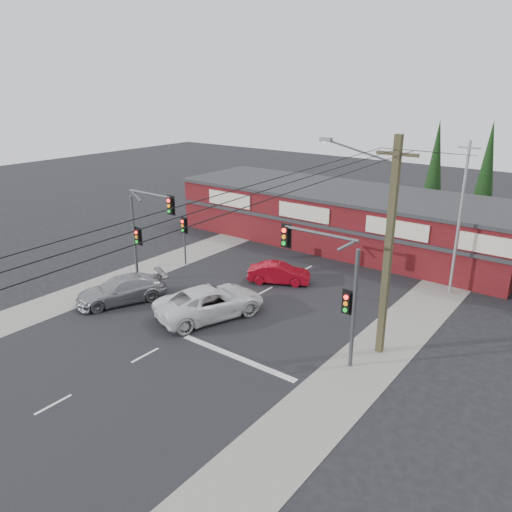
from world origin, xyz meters
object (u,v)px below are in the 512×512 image
Objects in this scene: red_sedan at (279,273)px; utility_pole at (386,242)px; white_suv at (210,302)px; silver_suv at (122,290)px; shop_building at (342,216)px.

utility_pole is (8.46, -4.16, 4.76)m from red_sedan.
white_suv is 0.60× the size of utility_pole.
white_suv is 5.58m from silver_suv.
silver_suv is at bearing 38.03° from white_suv.
white_suv is 1.54× the size of red_sedan.
white_suv is 16.04m from shop_building.
red_sedan is 0.14× the size of shop_building.
white_suv is at bearing -87.72° from shop_building.
shop_building is (4.68, 17.66, 1.39)m from silver_suv.
red_sedan is (0.26, 6.13, -0.19)m from white_suv.
shop_building is (-0.64, 15.97, 1.31)m from white_suv.
red_sedan is 0.39× the size of utility_pole.
red_sedan is 10.56m from utility_pole.
utility_pole is (9.36, -14.00, 3.26)m from shop_building.
shop_building is at bearing 123.76° from utility_pole.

